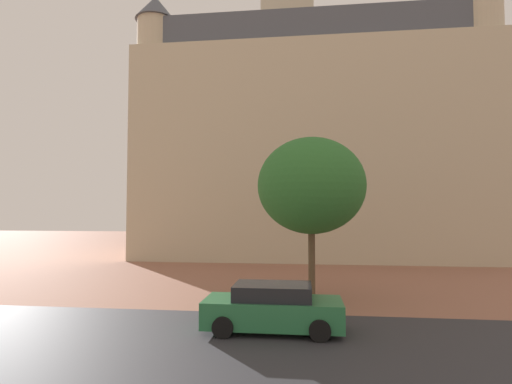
% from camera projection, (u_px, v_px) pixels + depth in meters
% --- Properties ---
extents(ground_plane, '(120.00, 120.00, 0.00)m').
position_uv_depth(ground_plane, '(261.00, 344.00, 11.28)').
color(ground_plane, '#93604C').
extents(street_asphalt_strip, '(120.00, 7.71, 0.00)m').
position_uv_depth(street_asphalt_strip, '(260.00, 349.00, 10.83)').
color(street_asphalt_strip, '#2D2D33').
rests_on(street_asphalt_strip, ground_plane).
extents(landmark_building, '(28.10, 13.07, 33.69)m').
position_uv_depth(landmark_building, '(309.00, 140.00, 34.87)').
color(landmark_building, beige).
rests_on(landmark_building, ground_plane).
extents(car_green, '(4.33, 1.98, 1.47)m').
position_uv_depth(car_green, '(273.00, 308.00, 12.52)').
color(car_green, '#287042').
rests_on(car_green, ground_plane).
extents(tree_curb_far, '(4.63, 4.63, 6.96)m').
position_uv_depth(tree_curb_far, '(311.00, 186.00, 17.07)').
color(tree_curb_far, brown).
rests_on(tree_curb_far, ground_plane).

